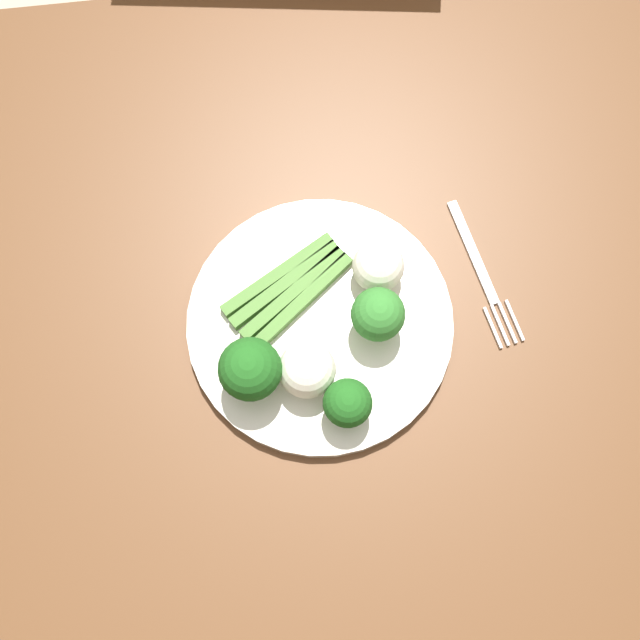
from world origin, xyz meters
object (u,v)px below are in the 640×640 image
dining_table (328,359)px  fork (482,274)px  plate (320,324)px  broccoli_front_left (250,370)px  cauliflower_near_center (378,266)px  cauliflower_mid (307,369)px  asparagus_bundle (290,289)px  broccoli_left (377,310)px  broccoli_front (348,403)px  chair (294,9)px

dining_table → fork: fork is taller
plate → broccoli_front_left: bearing=35.5°
cauliflower_near_center → dining_table: bearing=43.9°
broccoli_front_left → cauliflower_mid: (-0.05, 0.00, -0.01)m
dining_table → cauliflower_mid: (0.03, 0.04, 0.15)m
asparagus_bundle → broccoli_left: bearing=119.3°
broccoli_front → chair: bearing=-91.1°
chair → broccoli_front_left: (0.10, 0.61, 0.28)m
broccoli_front → broccoli_front_left: 0.10m
chair → cauliflower_near_center: size_ratio=16.77×
chair → cauliflower_mid: bearing=94.0°
cauliflower_near_center → cauliflower_mid: (0.08, 0.10, 0.00)m
asparagus_bundle → cauliflower_mid: bearing=61.5°
chair → broccoli_left: (-0.03, 0.56, 0.28)m
broccoli_left → fork: 0.13m
plate → cauliflower_mid: size_ratio=4.82×
broccoli_left → cauliflower_near_center: 0.05m
dining_table → cauliflower_mid: 0.16m
cauliflower_near_center → fork: size_ratio=0.31×
broccoli_front_left → broccoli_left: bearing=-160.3°
cauliflower_near_center → fork: bearing=176.2°
chair → broccoli_front: (0.01, 0.65, 0.27)m
asparagus_bundle → broccoli_front: (-0.04, 0.13, 0.03)m
plate → cauliflower_near_center: cauliflower_near_center is taller
cauliflower_near_center → broccoli_front_left: bearing=34.7°
plate → broccoli_front: broccoli_front is taller
asparagus_bundle → cauliflower_near_center: cauliflower_near_center is taller
dining_table → cauliflower_mid: cauliflower_mid is taller
broccoli_left → cauliflower_mid: bearing=33.1°
dining_table → plate: (0.01, -0.01, 0.11)m
broccoli_front_left → cauliflower_mid: 0.05m
chair → broccoli_left: chair is taller
dining_table → cauliflower_near_center: size_ratio=24.28×
asparagus_bundle → broccoli_left: (-0.08, 0.04, 0.03)m
broccoli_left → cauliflower_near_center: size_ratio=1.23×
dining_table → broccoli_left: size_ratio=19.69×
chair → broccoli_front_left: bearing=89.2°
chair → asparagus_bundle: 0.58m
plate → cauliflower_near_center: (-0.06, -0.04, 0.03)m
chair → cauliflower_near_center: chair is taller
dining_table → chair: size_ratio=1.45×
broccoli_front → plate: bearing=-80.7°
broccoli_left → broccoli_front: bearing=65.2°
asparagus_bundle → broccoli_front: 0.14m
asparagus_bundle → broccoli_front_left: (0.04, 0.09, 0.04)m
cauliflower_near_center → cauliflower_mid: 0.13m
dining_table → broccoli_front: (-0.01, 0.08, 0.15)m
broccoli_left → fork: bearing=-161.1°
asparagus_bundle → cauliflower_near_center: size_ratio=2.65×
broccoli_front_left → fork: broccoli_front_left is taller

